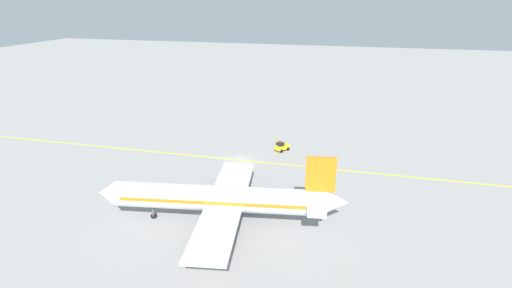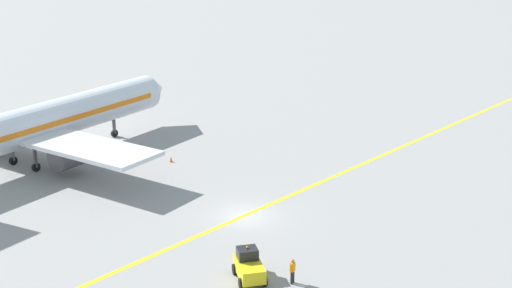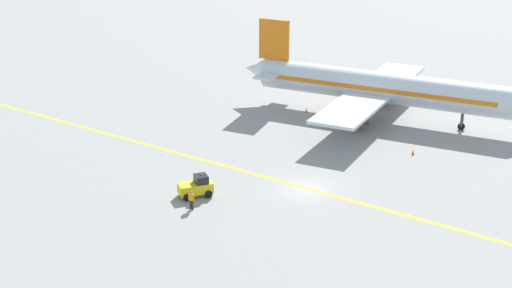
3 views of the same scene
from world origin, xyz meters
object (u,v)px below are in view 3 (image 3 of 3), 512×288
at_px(airplane_at_gate, 378,87).
at_px(traffic_cone_mid_apron, 306,110).
at_px(ground_crew_worker, 191,200).
at_px(traffic_cone_near_nose, 413,152).
at_px(baggage_tug_white, 196,187).

distance_m(airplane_at_gate, traffic_cone_mid_apron, 9.10).
distance_m(ground_crew_worker, traffic_cone_near_nose, 25.40).
xyz_separation_m(ground_crew_worker, traffic_cone_mid_apron, (-29.06, -6.41, -0.63)).
height_order(baggage_tug_white, ground_crew_worker, baggage_tug_white).
relative_size(airplane_at_gate, traffic_cone_mid_apron, 64.51).
height_order(airplane_at_gate, traffic_cone_mid_apron, airplane_at_gate).
bearing_deg(traffic_cone_mid_apron, ground_crew_worker, 12.44).
relative_size(baggage_tug_white, traffic_cone_near_nose, 6.05).
height_order(airplane_at_gate, traffic_cone_near_nose, airplane_at_gate).
bearing_deg(ground_crew_worker, traffic_cone_near_nose, 156.56).
bearing_deg(traffic_cone_near_nose, traffic_cone_mid_apron, -109.22).
height_order(baggage_tug_white, traffic_cone_near_nose, baggage_tug_white).
bearing_deg(traffic_cone_mid_apron, baggage_tug_white, 10.53).
relative_size(baggage_tug_white, traffic_cone_mid_apron, 6.05).
height_order(airplane_at_gate, baggage_tug_white, airplane_at_gate).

